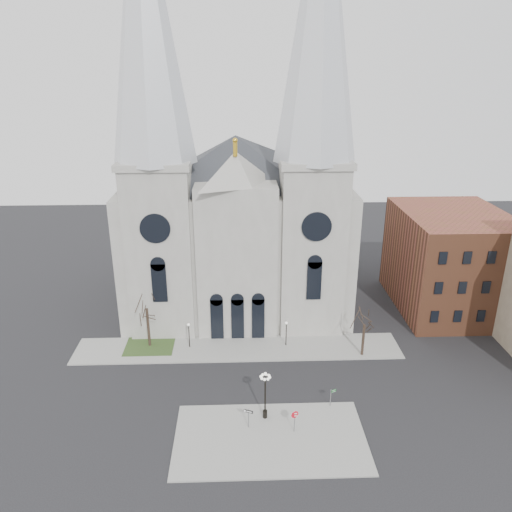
{
  "coord_description": "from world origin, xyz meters",
  "views": [
    {
      "loc": [
        0.33,
        -42.49,
        32.99
      ],
      "look_at": [
        2.13,
        8.0,
        13.47
      ],
      "focal_mm": 35.0,
      "sensor_mm": 36.0,
      "label": 1
    }
  ],
  "objects_px": {
    "stop_sign": "(295,416)",
    "street_name_sign": "(331,396)",
    "globe_lamp": "(265,389)",
    "one_way_sign": "(248,415)"
  },
  "relations": [
    {
      "from": "one_way_sign",
      "to": "street_name_sign",
      "type": "distance_m",
      "value": 9.04
    },
    {
      "from": "stop_sign",
      "to": "globe_lamp",
      "type": "xyz_separation_m",
      "value": [
        -2.69,
        2.13,
        1.58
      ]
    },
    {
      "from": "stop_sign",
      "to": "globe_lamp",
      "type": "relative_size",
      "value": 0.46
    },
    {
      "from": "one_way_sign",
      "to": "street_name_sign",
      "type": "bearing_deg",
      "value": 41.55
    },
    {
      "from": "globe_lamp",
      "to": "street_name_sign",
      "type": "height_order",
      "value": "globe_lamp"
    },
    {
      "from": "one_way_sign",
      "to": "street_name_sign",
      "type": "height_order",
      "value": "one_way_sign"
    },
    {
      "from": "stop_sign",
      "to": "street_name_sign",
      "type": "distance_m",
      "value": 5.63
    },
    {
      "from": "globe_lamp",
      "to": "street_name_sign",
      "type": "xyz_separation_m",
      "value": [
        6.87,
        1.6,
        -2.13
      ]
    },
    {
      "from": "stop_sign",
      "to": "street_name_sign",
      "type": "xyz_separation_m",
      "value": [
        4.18,
        3.73,
        -0.55
      ]
    },
    {
      "from": "stop_sign",
      "to": "globe_lamp",
      "type": "bearing_deg",
      "value": 142.17
    }
  ]
}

